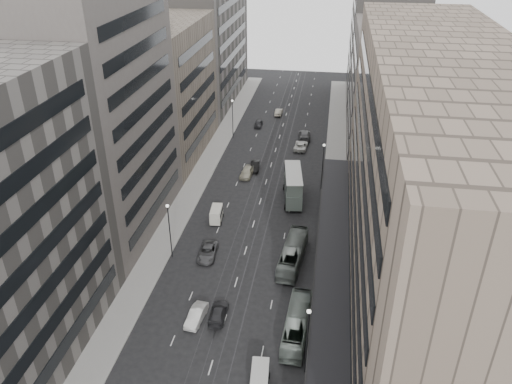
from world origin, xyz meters
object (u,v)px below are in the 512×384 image
Objects in this scene: bus_far at (293,253)px; vw_microbus at (260,380)px; panel_van at (216,214)px; sedan_1 at (196,315)px; double_decker at (293,185)px; sedan_2 at (208,252)px; bus_near at (297,324)px.

vw_microbus is at bearing 91.87° from bus_far.
sedan_1 is (2.53, -21.42, -0.52)m from panel_van.
bus_far is at bearing 81.67° from vw_microbus.
double_decker is 31.09m from sedan_1.
vw_microbus is at bearing -66.76° from sedan_2.
vw_microbus is at bearing -37.83° from sedan_1.
panel_van is at bearing -29.31° from bus_far.
bus_near is 30.40m from double_decker.
bus_far is at bearing 58.21° from sedan_1.
double_decker is (-3.18, 30.21, 1.32)m from bus_near.
panel_van is (-10.92, -8.46, -1.48)m from double_decker.
bus_far is 2.11× the size of sedan_2.
panel_van reaches higher than sedan_2.
bus_far reaches higher than panel_van.
bus_far is 2.89× the size of panel_van.
bus_near is 1.99× the size of sedan_2.
bus_far is 15.22m from panel_van.
bus_near is 2.28× the size of sedan_1.
bus_far is at bearing -1.40° from sedan_2.
double_decker is 2.23× the size of vw_microbus.
panel_van reaches higher than vw_microbus.
panel_van is (-12.49, 8.69, -0.25)m from bus_far.
bus_near reaches higher than sedan_1.
panel_van is at bearing -54.18° from bus_near.
sedan_1 is at bearing -85.40° from sedan_2.
sedan_1 is at bearing -88.02° from panel_van.
double_decker reaches higher than panel_van.
double_decker is 2.16× the size of sedan_1.
bus_near is 18.37m from sedan_2.
bus_near is at bearing 65.11° from vw_microbus.
bus_far is 2.51× the size of vw_microbus.
bus_near is 25.92m from panel_van.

